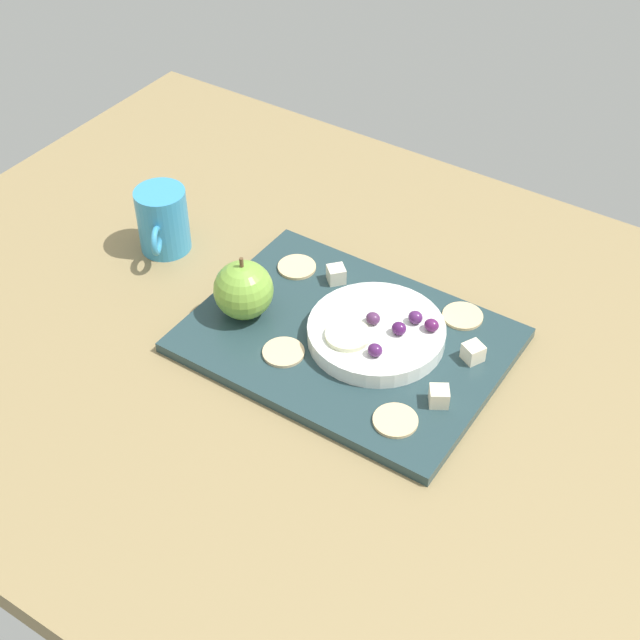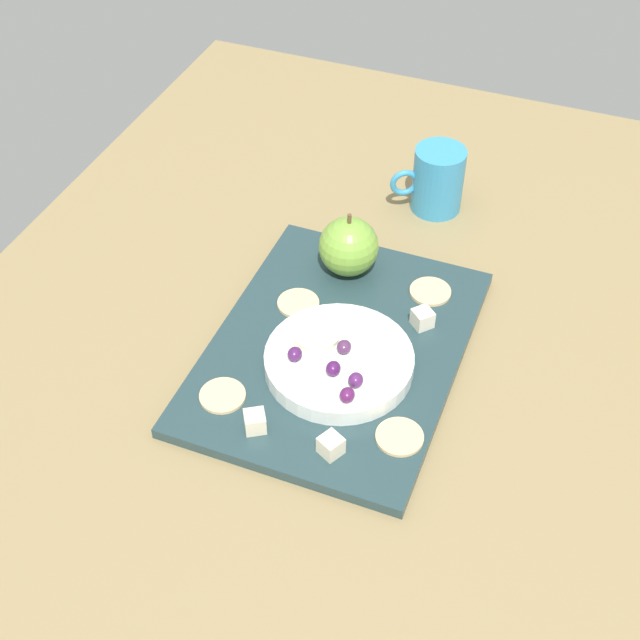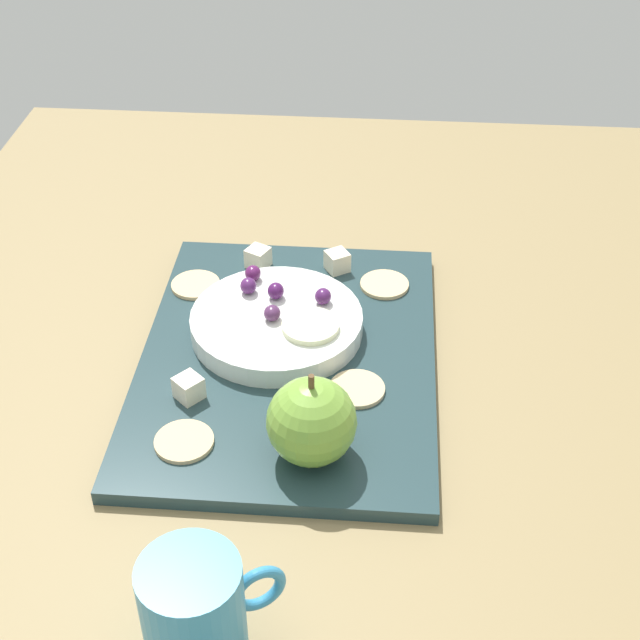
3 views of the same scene
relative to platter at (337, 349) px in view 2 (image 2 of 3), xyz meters
The scene contains 19 objects.
table 5.62cm from the platter, 23.05° to the left, with size 119.80×90.79×3.09cm, color olive.
platter is the anchor object (origin of this frame).
serving_dish 3.94cm from the platter, 155.68° to the right, with size 16.74×16.74×2.09cm, color white.
apple_whole 14.13cm from the platter, 14.54° to the left, with size 7.45×7.45×7.45cm, color #75A63A.
apple_stem 16.02cm from the platter, 14.54° to the left, with size 0.50×0.50×1.20cm, color brown.
cheese_cube_0 15.07cm from the platter, 165.57° to the left, with size 2.18×2.18×2.18cm, color #F1E1BF.
cheese_cube_1 15.40cm from the platter, 161.79° to the right, with size 2.18×2.18×2.18cm, color #F0E2C0.
cheese_cube_2 10.77cm from the platter, 50.23° to the right, with size 2.18×2.18×2.18cm, color #EDE2C8.
cracker_0 14.91cm from the platter, 133.38° to the right, with size 5.07×5.07×0.40cm, color #E3BE86.
cracker_1 14.67cm from the platter, 30.87° to the right, with size 5.07×5.07×0.40cm, color #E4BD88.
cracker_2 14.81cm from the platter, 143.21° to the left, with size 5.07×5.07×0.40cm, color #E2BE88.
cracker_3 8.48cm from the platter, 53.27° to the left, with size 5.07×5.07×0.40cm, color #D1B589.
grape_0 8.92cm from the platter, 145.37° to the right, with size 1.79×1.61×1.61cm, color #50215B.
grape_1 7.20cm from the platter, 152.48° to the left, with size 1.79×1.61×1.58cm, color #491D55.
grape_2 4.66cm from the platter, 145.06° to the right, with size 1.79×1.61×1.47cm, color #512A52.
grape_3 7.27cm from the platter, 163.27° to the right, with size 1.79×1.61×1.63cm, color #471851.
grape_4 10.66cm from the platter, 153.40° to the right, with size 1.79×1.61×1.55cm, color #551A50.
apple_slice_0 4.14cm from the platter, 118.56° to the left, with size 5.47×5.47×0.60cm, color beige.
cup 31.63cm from the platter, ahead, with size 7.17×9.42×9.17cm.
Camera 2 is at (-71.30, -25.94, 77.62)cm, focal length 49.58 mm.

